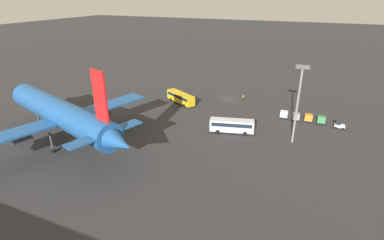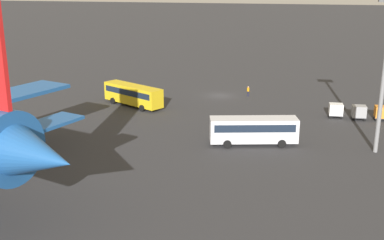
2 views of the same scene
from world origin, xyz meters
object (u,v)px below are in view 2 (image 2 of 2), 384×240
object	(u,v)px
worker_person	(248,91)
cargo_cart_grey	(359,112)
shuttle_bus_near	(133,94)
cargo_cart_white	(336,110)
cargo_cart_orange	(382,112)
shuttle_bus_far	(254,129)

from	to	relation	value
worker_person	cargo_cart_grey	bearing A→B (deg)	148.24
shuttle_bus_near	worker_person	distance (m)	20.02
cargo_cart_white	cargo_cart_grey	bearing A→B (deg)	173.87
worker_person	cargo_cart_grey	xyz separation A→B (m)	(-17.05, 10.56, 0.32)
shuttle_bus_near	cargo_cart_orange	bearing A→B (deg)	-150.67
shuttle_bus_far	cargo_cart_orange	size ratio (longest dim) A/B	5.18
worker_person	cargo_cart_white	distance (m)	17.26
cargo_cart_grey	shuttle_bus_near	bearing A→B (deg)	0.08
shuttle_bus_near	shuttle_bus_far	xyz separation A→B (m)	(-20.46, 14.01, 0.02)
worker_person	cargo_cart_orange	xyz separation A→B (m)	(-20.19, 10.15, 0.32)
shuttle_bus_far	cargo_cart_white	world-z (taller)	shuttle_bus_far
shuttle_bus_far	cargo_cart_grey	bearing A→B (deg)	-148.23
shuttle_bus_near	cargo_cart_grey	size ratio (longest dim) A/B	5.24
cargo_cart_orange	cargo_cart_white	xyz separation A→B (m)	(6.28, 0.07, 0.00)
shuttle_bus_near	cargo_cart_orange	world-z (taller)	shuttle_bus_near
cargo_cart_orange	cargo_cart_grey	distance (m)	3.17
cargo_cart_orange	cargo_cart_grey	world-z (taller)	same
cargo_cart_grey	cargo_cart_white	world-z (taller)	same
shuttle_bus_near	shuttle_bus_far	bearing A→B (deg)	174.22
shuttle_bus_far	worker_person	world-z (taller)	shuttle_bus_far
shuttle_bus_far	cargo_cart_orange	xyz separation A→B (m)	(-16.68, -14.47, -0.80)
cargo_cart_orange	shuttle_bus_near	bearing A→B (deg)	0.71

